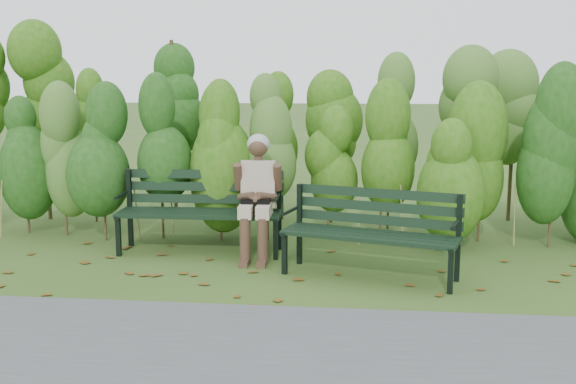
# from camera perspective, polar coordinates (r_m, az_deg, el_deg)

# --- Properties ---
(ground) EXTENTS (80.00, 80.00, 0.00)m
(ground) POSITION_cam_1_polar(r_m,az_deg,el_deg) (6.55, -0.33, -7.00)
(ground) COLOR #33531E
(footpath) EXTENTS (60.00, 2.50, 0.01)m
(footpath) POSITION_cam_1_polar(r_m,az_deg,el_deg) (4.51, -3.61, -15.02)
(footpath) COLOR #474749
(footpath) RESTS_ON ground
(hedge_band) EXTENTS (11.04, 1.67, 2.42)m
(hedge_band) POSITION_cam_1_polar(r_m,az_deg,el_deg) (8.14, 1.15, 5.34)
(hedge_band) COLOR #47381E
(hedge_band) RESTS_ON ground
(leaf_litter) EXTENTS (5.86, 2.27, 0.01)m
(leaf_litter) POSITION_cam_1_polar(r_m,az_deg,el_deg) (6.44, -3.03, -7.30)
(leaf_litter) COLOR brown
(leaf_litter) RESTS_ON ground
(bench_left) EXTENTS (1.77, 0.62, 0.88)m
(bench_left) POSITION_cam_1_polar(r_m,az_deg,el_deg) (7.37, -7.33, -1.04)
(bench_left) COLOR black
(bench_left) RESTS_ON ground
(bench_right) EXTENTS (1.74, 0.98, 0.83)m
(bench_right) POSITION_cam_1_polar(r_m,az_deg,el_deg) (6.46, 7.16, -2.85)
(bench_right) COLOR black
(bench_right) RESTS_ON ground
(seated_woman) EXTENTS (0.52, 0.75, 1.29)m
(seated_woman) POSITION_cam_1_polar(r_m,az_deg,el_deg) (7.05, -2.62, 0.28)
(seated_woman) COLOR #BFA290
(seated_woman) RESTS_ON ground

